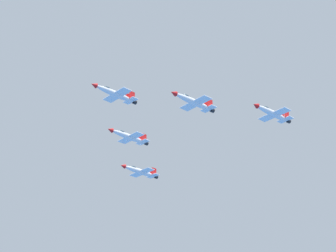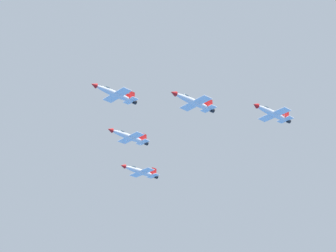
% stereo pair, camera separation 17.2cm
% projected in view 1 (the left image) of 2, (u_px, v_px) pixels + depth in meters
% --- Properties ---
extents(jet_lead, '(11.45, 17.40, 3.83)m').
position_uv_depth(jet_lead, '(115.00, 94.00, 182.09)').
color(jet_lead, white).
extents(jet_left_wingman, '(11.99, 18.17, 4.01)m').
position_uv_depth(jet_left_wingman, '(194.00, 102.00, 182.01)').
color(jet_left_wingman, white).
extents(jet_right_wingman, '(11.62, 17.69, 3.88)m').
position_uv_depth(jet_right_wingman, '(129.00, 137.00, 203.12)').
color(jet_right_wingman, white).
extents(jet_left_outer, '(11.46, 17.34, 3.84)m').
position_uv_depth(jet_left_outer, '(273.00, 113.00, 181.41)').
color(jet_left_outer, white).
extents(jet_right_outer, '(11.95, 18.17, 3.99)m').
position_uv_depth(jet_right_outer, '(140.00, 171.00, 224.18)').
color(jet_right_outer, white).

